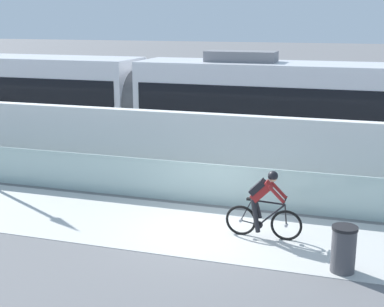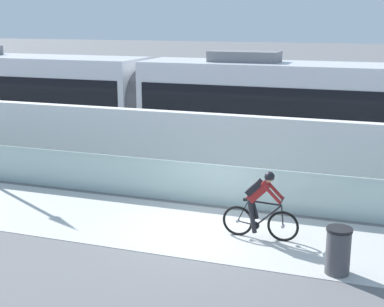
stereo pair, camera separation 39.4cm
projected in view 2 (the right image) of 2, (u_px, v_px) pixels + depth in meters
name	position (u px, v px, depth m)	size (l,w,h in m)	color
ground_plane	(205.00, 231.00, 12.92)	(200.00, 200.00, 0.00)	slate
bike_path_deck	(205.00, 231.00, 12.91)	(32.00, 3.20, 0.01)	beige
glass_parapet	(226.00, 186.00, 14.47)	(32.00, 0.05, 1.13)	#ADC6C1
concrete_barrier_wall	(243.00, 152.00, 16.00)	(32.00, 0.36, 2.16)	white
tram_rail_near	(259.00, 166.00, 18.54)	(32.00, 0.08, 0.01)	#595654
tram_rail_far	(268.00, 156.00, 19.85)	(32.00, 0.08, 0.01)	#595654
tram	(144.00, 102.00, 20.18)	(22.56, 2.54, 3.81)	silver
cyclist_on_bike	(260.00, 205.00, 12.30)	(1.77, 0.58, 1.61)	black
trash_bin	(338.00, 251.00, 10.65)	(0.51, 0.51, 0.96)	#47474C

